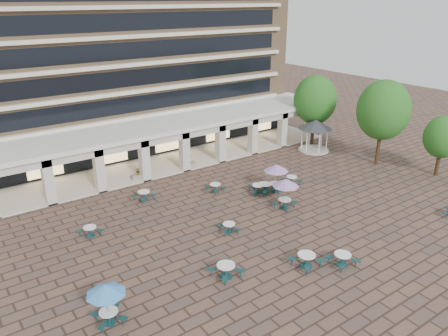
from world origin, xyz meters
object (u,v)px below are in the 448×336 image
Objects in this scene: picnic_table_1 at (342,258)px; picnic_table_2 at (306,259)px; gazebo at (315,128)px; picnic_table_0 at (226,270)px; planter_right at (188,162)px; planter_left at (139,175)px.

picnic_table_1 is 2.30m from picnic_table_2.
gazebo is at bearing 54.38° from picnic_table_1.
planter_right is (7.51, 16.91, 0.00)m from picnic_table_0.
picnic_table_2 is (-1.94, 1.23, 0.03)m from picnic_table_1.
planter_left is at bearing 108.55° from picnic_table_1.
picnic_table_2 is 19.09m from planter_left.
gazebo reaches higher than planter_right.
planter_left reaches higher than picnic_table_1.
gazebo is 19.60m from planter_left.
picnic_table_1 is 1.29× the size of planter_right.
planter_left is at bearing 93.83° from picnic_table_2.
planter_left is (-4.47, 20.15, -0.04)m from picnic_table_1.
picnic_table_1 is 20.64m from planter_left.
picnic_table_2 is at bearing -137.43° from gazebo.
picnic_table_0 is 1.05× the size of picnic_table_1.
picnic_table_0 is at bearing -113.95° from planter_right.
picnic_table_2 is (4.76, -2.01, 0.00)m from picnic_table_0.
picnic_table_2 is at bearing -82.38° from planter_left.
picnic_table_0 is 1.36× the size of planter_left.
gazebo reaches higher than picnic_table_1.
gazebo is (14.66, 16.48, 2.11)m from picnic_table_1.
picnic_table_0 is 18.50m from planter_right.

